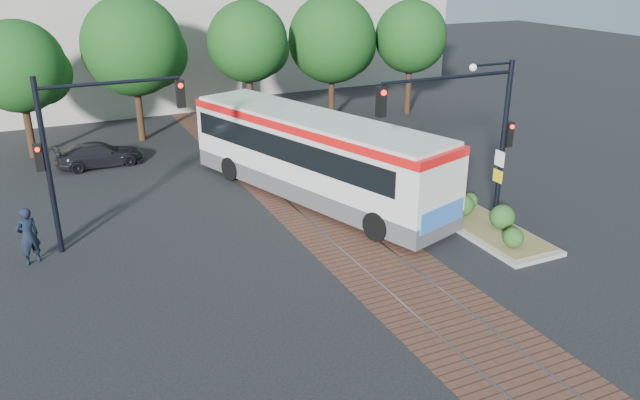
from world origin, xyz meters
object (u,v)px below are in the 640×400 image
Objects in this scene: signal_pole_main at (477,124)px; signal_pole_left at (81,139)px; traffic_island at (490,224)px; city_bus at (313,153)px; officer at (28,236)px; parked_car at (99,154)px.

signal_pole_main is 1.00× the size of signal_pole_left.
signal_pole_left reaches higher than traffic_island.
signal_pole_left is (-8.81, -1.08, 1.93)m from city_bus.
city_bus is 11.03m from officer.
traffic_island is at bearing 141.26° from officer.
traffic_island is 1.30× the size of parked_car.
parked_car is (-11.96, 14.00, 0.25)m from traffic_island.
officer is (-2.06, -0.52, -2.88)m from signal_pole_left.
city_bus is 2.19× the size of signal_pole_main.
signal_pole_left is at bearing 158.55° from signal_pole_main.
signal_pole_main reaches higher than traffic_island.
traffic_island is 2.65× the size of officer.
traffic_island is 0.87× the size of signal_pole_main.
signal_pole_left is at bearing 168.66° from parked_car.
officer is (-15.25, 4.38, 0.65)m from traffic_island.
signal_pole_left is 3.06× the size of officer.
signal_pole_main is at bearing -145.32° from parked_car.
city_bus is at bearing 126.22° from traffic_island.
traffic_island is 3.95m from signal_pole_main.
parked_car is (3.29, 9.62, -0.40)m from officer.
city_bus is 7.16m from signal_pole_main.
city_bus is at bearing -140.27° from parked_car.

